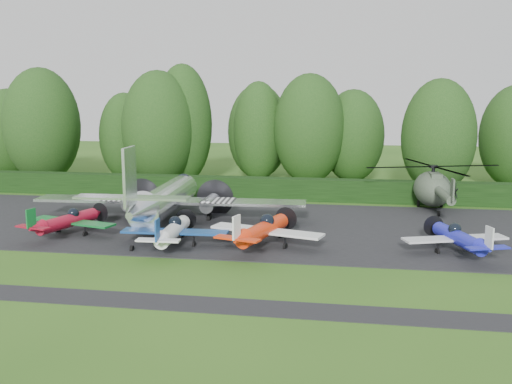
% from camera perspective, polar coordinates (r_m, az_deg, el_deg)
% --- Properties ---
extents(ground, '(160.00, 160.00, 0.00)m').
position_cam_1_polar(ground, '(33.00, -6.37, -7.24)').
color(ground, '#285417').
rests_on(ground, ground).
extents(apron, '(70.00, 18.00, 0.01)m').
position_cam_1_polar(apron, '(42.38, -2.73, -3.34)').
color(apron, black).
rests_on(apron, ground).
extents(taxiway_verge, '(70.00, 2.00, 0.00)m').
position_cam_1_polar(taxiway_verge, '(27.58, -9.79, -10.79)').
color(taxiway_verge, black).
rests_on(taxiway_verge, ground).
extents(hedgerow, '(90.00, 1.60, 2.00)m').
position_cam_1_polar(hedgerow, '(52.96, -0.26, -0.68)').
color(hedgerow, black).
rests_on(hedgerow, ground).
extents(transport_plane, '(20.93, 16.05, 6.71)m').
position_cam_1_polar(transport_plane, '(43.01, -9.12, -0.72)').
color(transport_plane, white).
rests_on(transport_plane, ground).
extents(light_plane_red, '(6.55, 6.88, 2.52)m').
position_cam_1_polar(light_plane_red, '(41.15, -18.29, -2.74)').
color(light_plane_red, maroon).
rests_on(light_plane_red, ground).
extents(light_plane_white, '(6.83, 7.18, 2.63)m').
position_cam_1_polar(light_plane_white, '(36.45, -8.29, -3.85)').
color(light_plane_white, white).
rests_on(light_plane_white, ground).
extents(light_plane_orange, '(7.42, 7.80, 2.85)m').
position_cam_1_polar(light_plane_orange, '(35.95, 0.72, -3.79)').
color(light_plane_orange, red).
rests_on(light_plane_orange, ground).
extents(light_plane_blue, '(6.50, 6.83, 2.50)m').
position_cam_1_polar(light_plane_blue, '(36.69, 19.63, -4.33)').
color(light_plane_blue, '#1C1FAC').
rests_on(light_plane_blue, ground).
extents(helicopter, '(11.61, 13.59, 3.74)m').
position_cam_1_polar(helicopter, '(50.08, 17.25, 0.60)').
color(helicopter, '#3B4837').
rests_on(helicopter, ground).
extents(tree_1, '(5.77, 5.77, 9.79)m').
position_cam_1_polar(tree_1, '(65.91, -12.94, 5.42)').
color(tree_1, black).
rests_on(tree_1, ground).
extents(tree_2, '(8.11, 8.11, 12.44)m').
position_cam_1_polar(tree_2, '(66.21, -20.62, 6.22)').
color(tree_2, black).
rests_on(tree_2, ground).
extents(tree_4, '(7.70, 7.70, 12.07)m').
position_cam_1_polar(tree_4, '(60.89, -9.72, 6.27)').
color(tree_4, black).
rests_on(tree_4, ground).
extents(tree_5, '(7.08, 7.08, 11.12)m').
position_cam_1_polar(tree_5, '(57.88, 17.78, 5.29)').
color(tree_5, black).
rests_on(tree_5, ground).
extents(tree_7, '(7.69, 7.69, 11.80)m').
position_cam_1_polar(tree_7, '(61.57, 5.34, 6.28)').
color(tree_7, black).
rests_on(tree_7, ground).
extents(tree_8, '(6.97, 6.97, 10.74)m').
position_cam_1_polar(tree_8, '(65.07, 0.25, 6.04)').
color(tree_8, black).
rests_on(tree_8, ground).
extents(tree_9, '(6.99, 6.99, 10.25)m').
position_cam_1_polar(tree_9, '(72.45, -23.38, 5.43)').
color(tree_9, black).
rests_on(tree_9, ground).
extents(tree_10, '(6.86, 6.86, 10.14)m').
position_cam_1_polar(tree_10, '(63.54, 9.64, 5.54)').
color(tree_10, black).
rests_on(tree_10, ground).
extents(tree_12, '(6.21, 6.21, 12.81)m').
position_cam_1_polar(tree_12, '(62.09, -7.30, 6.73)').
color(tree_12, black).
rests_on(tree_12, ground).
extents(tree_13, '(5.62, 5.62, 11.01)m').
position_cam_1_polar(tree_13, '(63.39, 0.26, 6.06)').
color(tree_13, black).
rests_on(tree_13, ground).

